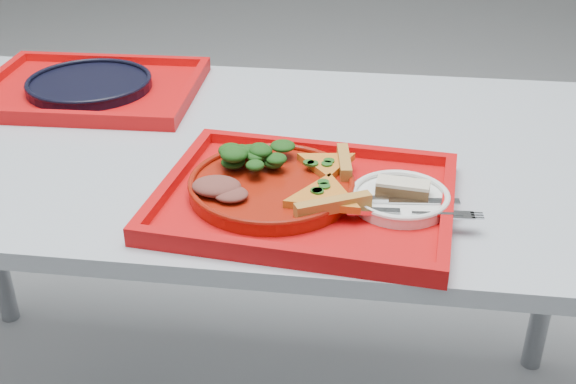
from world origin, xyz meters
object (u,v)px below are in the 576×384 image
object	(u,v)px
tray_far	(90,91)
dinner_plate	(272,188)
tray_main	(306,201)
dessert_bar	(403,188)
navy_plate	(89,85)

from	to	relation	value
tray_far	dinner_plate	xyz separation A→B (m)	(0.45, -0.39, 0.02)
tray_main	dinner_plate	distance (m)	0.06
dinner_plate	dessert_bar	size ratio (longest dim) A/B	3.12
tray_main	navy_plate	distance (m)	0.65
tray_far	dinner_plate	world-z (taller)	dinner_plate
dinner_plate	navy_plate	bearing A→B (deg)	138.91
tray_far	dessert_bar	xyz separation A→B (m)	(0.65, -0.40, 0.03)
tray_main	dinner_plate	bearing A→B (deg)	175.30
dessert_bar	tray_main	bearing A→B (deg)	-170.73
dinner_plate	dessert_bar	world-z (taller)	dessert_bar
dessert_bar	tray_far	bearing A→B (deg)	155.67
tray_main	navy_plate	bearing A→B (deg)	147.06
dinner_plate	navy_plate	world-z (taller)	dinner_plate
tray_main	dessert_bar	bearing A→B (deg)	7.96
tray_far	dessert_bar	bearing A→B (deg)	-33.12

